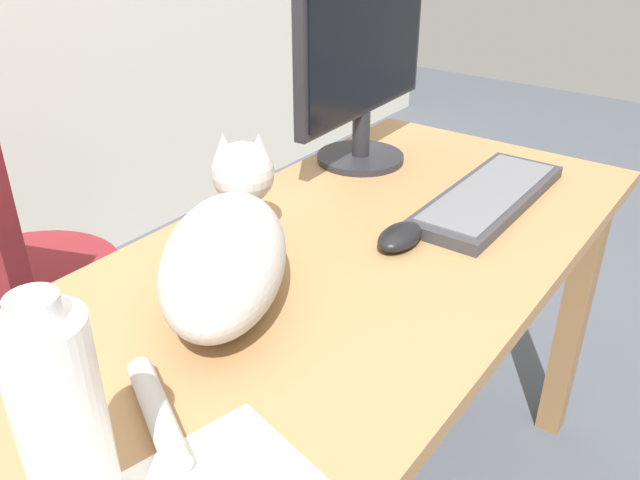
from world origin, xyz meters
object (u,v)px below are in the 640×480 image
object	(u,v)px
office_chair	(19,335)
monitor	(364,62)
cat	(227,249)
computer_mouse	(400,237)
water_bottle	(65,433)
keyboard	(489,197)

from	to	relation	value
office_chair	monitor	bearing A→B (deg)	-38.06
cat	computer_mouse	size ratio (longest dim) A/B	4.76
office_chair	computer_mouse	world-z (taller)	office_chair
water_bottle	cat	bearing A→B (deg)	24.49
office_chair	water_bottle	world-z (taller)	water_bottle
office_chair	computer_mouse	size ratio (longest dim) A/B	8.49
monitor	keyboard	world-z (taller)	monitor
cat	water_bottle	world-z (taller)	water_bottle
office_chair	monitor	world-z (taller)	monitor
office_chair	computer_mouse	distance (m)	0.92
cat	water_bottle	size ratio (longest dim) A/B	1.90
keyboard	computer_mouse	bearing A→B (deg)	168.14
office_chair	keyboard	distance (m)	1.08
monitor	keyboard	distance (m)	0.40
monitor	cat	world-z (taller)	monitor
computer_mouse	keyboard	bearing A→B (deg)	-11.86
keyboard	computer_mouse	distance (m)	0.26
office_chair	water_bottle	size ratio (longest dim) A/B	3.39
computer_mouse	water_bottle	size ratio (longest dim) A/B	0.40
office_chair	keyboard	xyz separation A→B (m)	(0.60, -0.83, 0.35)
office_chair	monitor	xyz separation A→B (m)	(0.64, -0.50, 0.56)
computer_mouse	office_chair	bearing A→B (deg)	113.51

